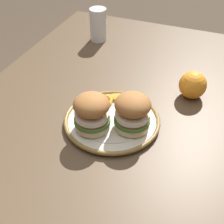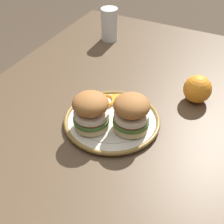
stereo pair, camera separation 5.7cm
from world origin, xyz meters
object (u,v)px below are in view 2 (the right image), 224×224
object	(u,v)px
whole_orange	(197,89)
dining_table	(116,139)
dinner_plate	(112,121)
drinking_glass	(109,26)
sandwich_half_left	(131,113)
sandwich_half_right	(91,111)

from	to	relation	value
whole_orange	dining_table	bearing A→B (deg)	131.72
dinner_plate	drinking_glass	size ratio (longest dim) A/B	2.10
dining_table	sandwich_half_left	size ratio (longest dim) A/B	10.58
dining_table	sandwich_half_right	distance (m)	0.19
dinner_plate	whole_orange	size ratio (longest dim) A/B	3.19
dining_table	dinner_plate	xyz separation A→B (m)	(-0.04, -0.01, 0.11)
dining_table	whole_orange	bearing A→B (deg)	-48.28
dinner_plate	sandwich_half_right	bearing A→B (deg)	144.87
sandwich_half_left	drinking_glass	size ratio (longest dim) A/B	0.97
sandwich_half_left	sandwich_half_right	distance (m)	0.10
sandwich_half_left	whole_orange	world-z (taller)	sandwich_half_left
drinking_glass	sandwich_half_left	bearing A→B (deg)	-147.14
dinner_plate	sandwich_half_left	bearing A→B (deg)	-100.26
dining_table	sandwich_half_left	distance (m)	0.19
dining_table	drinking_glass	distance (m)	0.50
dining_table	whole_orange	world-z (taller)	whole_orange
dinner_plate	sandwich_half_left	world-z (taller)	sandwich_half_left
drinking_glass	whole_orange	size ratio (longest dim) A/B	1.52
dining_table	drinking_glass	xyz separation A→B (m)	(0.41, 0.23, 0.16)
drinking_glass	dinner_plate	bearing A→B (deg)	-152.21
dining_table	drinking_glass	world-z (taller)	drinking_glass
dinner_plate	drinking_glass	distance (m)	0.52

